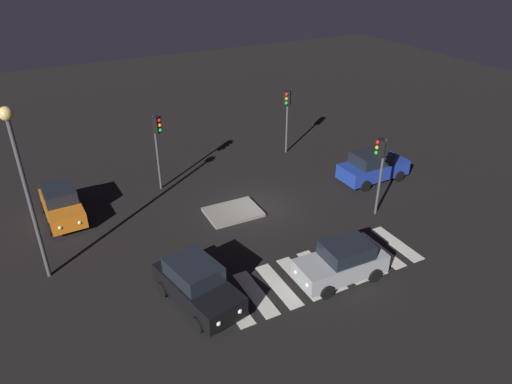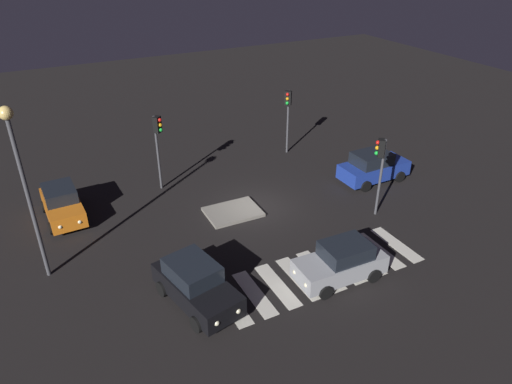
{
  "view_description": "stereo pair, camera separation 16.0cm",
  "coord_description": "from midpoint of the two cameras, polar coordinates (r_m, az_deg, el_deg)",
  "views": [
    {
      "loc": [
        -10.71,
        -20.36,
        13.66
      ],
      "look_at": [
        0.0,
        0.0,
        1.0
      ],
      "focal_mm": 32.72,
      "sensor_mm": 36.0,
      "label": 1
    },
    {
      "loc": [
        -10.57,
        -20.43,
        13.66
      ],
      "look_at": [
        0.0,
        0.0,
        1.0
      ],
      "focal_mm": 32.72,
      "sensor_mm": 36.0,
      "label": 2
    }
  ],
  "objects": [
    {
      "name": "ground_plane",
      "position": [
        26.76,
        0.17,
        -1.88
      ],
      "size": [
        80.0,
        80.0,
        0.0
      ],
      "primitive_type": "plane",
      "color": "black"
    },
    {
      "name": "traffic_island",
      "position": [
        26.16,
        -2.66,
        -2.46
      ],
      "size": [
        3.02,
        2.29,
        0.18
      ],
      "color": "gray",
      "rests_on": "ground"
    },
    {
      "name": "car_silver",
      "position": [
        21.38,
        10.56,
        -8.42
      ],
      "size": [
        4.22,
        2.07,
        1.81
      ],
      "rotation": [
        0.0,
        0.0,
        3.11
      ],
      "color": "#9EA0A5",
      "rests_on": "ground"
    },
    {
      "name": "car_blue",
      "position": [
        30.18,
        14.28,
        2.99
      ],
      "size": [
        4.51,
        2.16,
        1.95
      ],
      "rotation": [
        0.0,
        0.0,
        0.01
      ],
      "color": "#1E389E",
      "rests_on": "ground"
    },
    {
      "name": "car_orange",
      "position": [
        27.44,
        -22.47,
        -1.32
      ],
      "size": [
        2.09,
        4.21,
        1.8
      ],
      "rotation": [
        0.0,
        0.0,
        -1.53
      ],
      "color": "orange",
      "rests_on": "ground"
    },
    {
      "name": "car_black",
      "position": [
        19.93,
        -7.14,
        -11.11
      ],
      "size": [
        2.76,
        4.65,
        1.92
      ],
      "rotation": [
        0.0,
        0.0,
        -1.36
      ],
      "color": "black",
      "rests_on": "ground"
    },
    {
      "name": "traffic_light_west",
      "position": [
        27.83,
        -11.75,
        6.83
      ],
      "size": [
        0.54,
        0.53,
        4.65
      ],
      "rotation": [
        0.0,
        0.0,
        -0.86
      ],
      "color": "#47474C",
      "rests_on": "ground"
    },
    {
      "name": "traffic_light_north",
      "position": [
        32.4,
        4.06,
        10.37
      ],
      "size": [
        0.54,
        0.53,
        4.54
      ],
      "rotation": [
        0.0,
        0.0,
        -2.33
      ],
      "color": "#47474C",
      "rests_on": "ground"
    },
    {
      "name": "traffic_light_east",
      "position": [
        25.44,
        15.13,
        3.96
      ],
      "size": [
        0.53,
        0.54,
        4.47
      ],
      "rotation": [
        0.0,
        0.0,
        2.56
      ],
      "color": "#47474C",
      "rests_on": "ground"
    },
    {
      "name": "street_lamp",
      "position": [
        21.07,
        -26.65,
        2.65
      ],
      "size": [
        0.56,
        0.56,
        8.04
      ],
      "color": "#47474C",
      "rests_on": "ground"
    },
    {
      "name": "crosswalk_near",
      "position": [
        22.18,
        8.08,
        -9.5
      ],
      "size": [
        9.9,
        3.2,
        0.02
      ],
      "color": "silver",
      "rests_on": "ground"
    }
  ]
}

